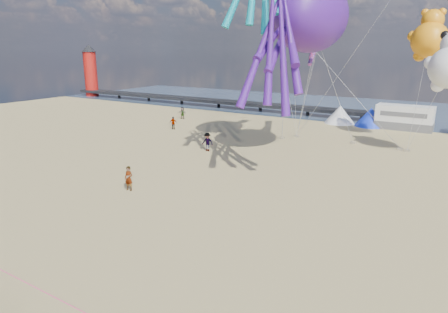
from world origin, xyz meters
TOP-DOWN VIEW (x-y plane):
  - ground at (0.00, 0.00)m, footprint 120.00×120.00m
  - water at (0.00, 55.00)m, footprint 120.00×120.00m
  - pier at (-28.00, 44.00)m, footprint 60.00×3.00m
  - lighthouse at (-56.00, 44.00)m, footprint 2.60×2.60m
  - motorhome_0 at (6.00, 40.00)m, footprint 6.60×2.50m
  - tent_white at (-2.00, 40.00)m, footprint 4.00×4.00m
  - tent_blue at (2.00, 40.00)m, footprint 4.00×4.00m
  - rope_line at (0.00, -5.00)m, footprint 34.00×0.03m
  - standing_person at (-6.92, 5.84)m, footprint 0.70×0.51m
  - beachgoer_2 at (-8.54, 18.07)m, footprint 0.97×0.80m
  - beachgoer_3 at (-18.30, 24.78)m, footprint 1.17×0.92m
  - beachgoer_4 at (-22.07, 31.46)m, footprint 1.01×0.48m
  - sandbag_a at (-4.57, 27.01)m, footprint 0.50×0.35m
  - sandbag_b at (2.79, 28.79)m, footprint 0.50×0.35m
  - sandbag_c at (8.16, 28.29)m, footprint 0.50×0.35m
  - sandbag_d at (7.52, 28.46)m, footprint 0.50×0.35m
  - sandbag_e at (-3.51, 28.66)m, footprint 0.50×0.35m
  - kite_octopus_purple at (0.79, 19.34)m, footprint 8.03×11.92m
  - kite_teddy_orange at (8.53, 31.73)m, footprint 5.28×5.13m
  - windsock_left at (-3.91, 24.85)m, footprint 2.31×7.71m
  - windsock_mid at (-1.76, 27.76)m, footprint 2.69×6.89m
  - windsock_right at (-0.56, 25.08)m, footprint 1.59×4.54m

SIDE VIEW (x-z plane):
  - ground at x=0.00m, z-range 0.00..0.00m
  - water at x=0.00m, z-range 0.02..0.02m
  - rope_line at x=0.00m, z-range 0.00..0.04m
  - sandbag_a at x=-4.57m, z-range 0.00..0.22m
  - sandbag_b at x=2.79m, z-range 0.00..0.22m
  - sandbag_c at x=8.16m, z-range 0.00..0.22m
  - sandbag_d at x=7.52m, z-range 0.00..0.22m
  - sandbag_e at x=-3.51m, z-range 0.00..0.22m
  - beachgoer_3 at x=-18.30m, z-range 0.00..1.59m
  - beachgoer_4 at x=-22.07m, z-range 0.00..1.68m
  - standing_person at x=-6.92m, z-range 0.00..1.77m
  - beachgoer_2 at x=-8.54m, z-range 0.00..1.84m
  - pier at x=-28.00m, z-range 0.75..1.25m
  - tent_white at x=-2.00m, z-range 0.00..2.40m
  - tent_blue at x=2.00m, z-range 0.00..2.40m
  - motorhome_0 at x=6.00m, z-range 0.00..3.00m
  - lighthouse at x=-56.00m, z-range 0.00..9.00m
  - windsock_mid at x=-1.76m, z-range 6.29..13.16m
  - kite_teddy_orange at x=8.53m, z-range 7.57..13.54m
  - windsock_right at x=-0.56m, z-range 8.69..13.15m
  - kite_octopus_purple at x=0.79m, z-range 6.08..18.64m
  - windsock_left at x=-3.91m, z-range 8.82..16.45m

